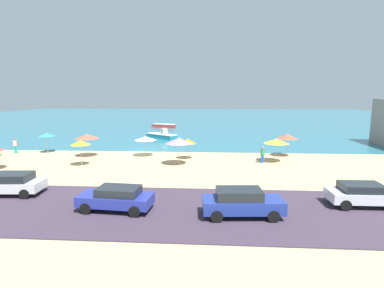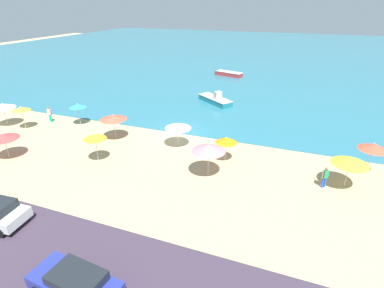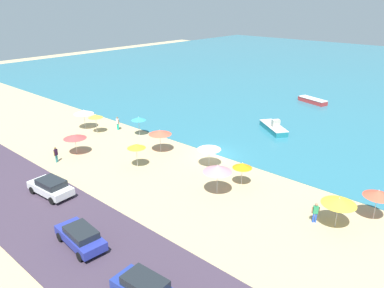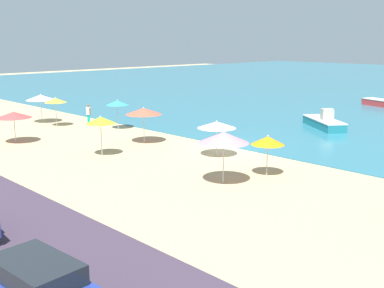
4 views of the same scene
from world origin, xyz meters
TOP-DOWN VIEW (x-y plane):
  - ground_plane at (0.00, 0.00)m, footprint 160.00×160.00m
  - sea at (0.00, 55.00)m, footprint 150.00×110.00m
  - coastal_road at (0.00, -18.00)m, footprint 80.00×8.00m
  - beach_umbrella_0 at (16.48, -1.85)m, footprint 2.12×2.12m
  - beach_umbrella_1 at (-3.95, -7.57)m, footprint 1.81×1.81m
  - beach_umbrella_2 at (-5.11, -3.30)m, footprint 2.48×2.48m
  - beach_umbrella_3 at (5.20, -6.56)m, footprint 2.50×2.50m
  - beach_umbrella_5 at (1.13, -2.66)m, footprint 2.35×2.35m
  - beach_umbrella_6 at (-10.65, -1.51)m, footprint 1.80×1.80m
  - beach_umbrella_8 at (5.83, -3.83)m, footprint 1.74×1.74m
  - beach_umbrella_9 at (14.71, -4.68)m, footprint 2.49×2.49m
  - bather_1 at (13.32, -5.18)m, footprint 0.48×0.39m
  - bather_2 at (-14.23, -1.96)m, footprint 0.57×0.23m
  - parked_car_0 at (17.35, -16.74)m, footprint 4.15×1.88m
  - parked_car_2 at (2.88, -18.35)m, footprint 4.32×2.14m
  - parked_car_3 at (9.97, -18.76)m, footprint 4.47×2.07m
  - parked_car_4 at (-5.02, -16.11)m, footprint 4.33×2.21m
  - skiff_nearshore at (0.64, 10.64)m, footprint 5.24×4.35m
  - skiff_offshore at (-1.49, 26.28)m, footprint 5.20×2.77m

SIDE VIEW (x-z plane):
  - ground_plane at x=0.00m, z-range 0.00..0.00m
  - sea at x=0.00m, z-range 0.00..0.05m
  - coastal_road at x=0.00m, z-range 0.00..0.06m
  - skiff_offshore at x=-1.49m, z-range 0.05..0.77m
  - skiff_nearshore at x=0.64m, z-range -0.34..1.28m
  - parked_car_2 at x=2.88m, z-range 0.11..1.49m
  - parked_car_0 at x=17.35m, z-range 0.11..1.49m
  - parked_car_4 at x=-5.02m, z-range 0.10..1.55m
  - parked_car_3 at x=9.97m, z-range 0.10..1.63m
  - bather_1 at x=13.32m, z-range 0.10..1.72m
  - bather_2 at x=-14.23m, z-range 0.11..1.82m
  - beach_umbrella_8 at x=5.83m, z-range 0.79..2.98m
  - beach_umbrella_5 at x=1.13m, z-range 0.85..3.10m
  - beach_umbrella_9 at x=14.71m, z-range 0.91..3.31m
  - beach_umbrella_6 at x=-10.65m, z-range 0.93..3.32m
  - beach_umbrella_0 at x=16.48m, z-range 0.95..3.47m
  - beach_umbrella_2 at x=-5.11m, z-range 0.96..3.47m
  - beach_umbrella_1 at x=-3.95m, z-range 0.97..3.48m
  - beach_umbrella_3 at x=5.20m, z-range 1.00..3.69m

